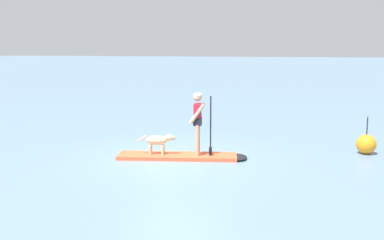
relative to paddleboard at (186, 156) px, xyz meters
The scene contains 5 objects.
ground_plane 0.23m from the paddleboard, 160.06° to the right, with size 400.00×400.00×0.00m, color slate.
paddleboard is the anchor object (origin of this frame).
person_paddler 1.07m from the paddleboard, 19.94° to the left, with size 0.67×0.58×1.67m.
dog 0.85m from the paddleboard, 160.06° to the right, with size 0.99×0.43×0.55m.
marker_buoy 5.10m from the paddleboard, 29.35° to the left, with size 0.55×0.55×1.05m.
Camera 1 is at (5.07, -10.64, 2.87)m, focal length 41.77 mm.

